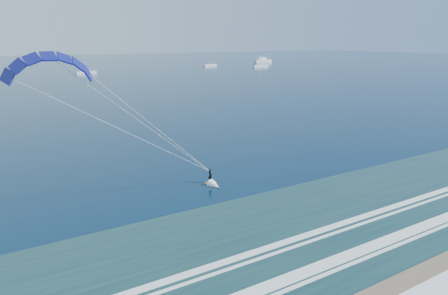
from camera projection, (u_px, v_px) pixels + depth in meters
name	position (u px, v px, depth m)	size (l,w,h in m)	color
kitesurfer_rig	(142.00, 123.00, 36.89)	(21.44, 5.79, 15.76)	orange
motor_yacht	(263.00, 60.00, 283.12)	(13.37, 3.56, 5.74)	white
sailboat_3	(86.00, 72.00, 188.13)	(9.06, 2.40, 12.52)	white
sailboat_4	(210.00, 65.00, 241.94)	(8.26, 2.40, 11.34)	white
sailboat_5	(260.00, 66.00, 235.26)	(10.09, 2.40, 13.48)	white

